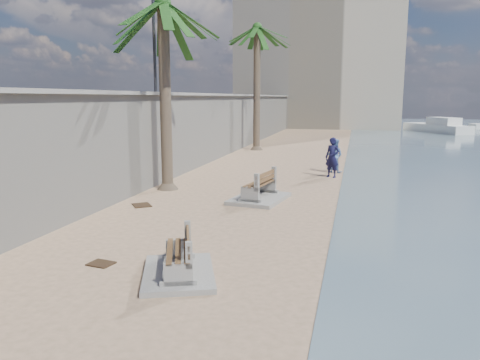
{
  "coord_description": "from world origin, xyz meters",
  "views": [
    {
      "loc": [
        2.49,
        -5.06,
        3.4
      ],
      "look_at": [
        -0.5,
        7.0,
        1.2
      ],
      "focal_mm": 35.0,
      "sensor_mm": 36.0,
      "label": 1
    }
  ],
  "objects_px": {
    "person_b": "(335,154)",
    "palm_mid": "(163,5)",
    "bench_near": "(178,258)",
    "yacht_far": "(437,129)",
    "bench_far": "(259,188)",
    "palm_back": "(257,29)",
    "person_a": "(332,155)"
  },
  "relations": [
    {
      "from": "person_b",
      "to": "palm_mid",
      "type": "bearing_deg",
      "value": 63.42
    },
    {
      "from": "palm_mid",
      "to": "person_b",
      "type": "height_order",
      "value": "palm_mid"
    },
    {
      "from": "bench_near",
      "to": "yacht_far",
      "type": "bearing_deg",
      "value": 75.29
    },
    {
      "from": "bench_far",
      "to": "yacht_far",
      "type": "xyz_separation_m",
      "value": [
        10.76,
        34.59,
        -0.06
      ]
    },
    {
      "from": "bench_far",
      "to": "palm_back",
      "type": "distance_m",
      "value": 16.97
    },
    {
      "from": "person_b",
      "to": "palm_back",
      "type": "bearing_deg",
      "value": -37.15
    },
    {
      "from": "palm_mid",
      "to": "palm_back",
      "type": "relative_size",
      "value": 0.88
    },
    {
      "from": "palm_back",
      "to": "person_b",
      "type": "height_order",
      "value": "palm_back"
    },
    {
      "from": "person_a",
      "to": "palm_mid",
      "type": "bearing_deg",
      "value": -118.84
    },
    {
      "from": "person_b",
      "to": "bench_far",
      "type": "bearing_deg",
      "value": 92.01
    },
    {
      "from": "bench_far",
      "to": "yacht_far",
      "type": "bearing_deg",
      "value": 72.73
    },
    {
      "from": "bench_near",
      "to": "palm_mid",
      "type": "height_order",
      "value": "palm_mid"
    },
    {
      "from": "bench_near",
      "to": "bench_far",
      "type": "height_order",
      "value": "bench_far"
    },
    {
      "from": "yacht_far",
      "to": "palm_mid",
      "type": "bearing_deg",
      "value": 125.73
    },
    {
      "from": "bench_near",
      "to": "person_b",
      "type": "height_order",
      "value": "person_b"
    },
    {
      "from": "person_a",
      "to": "person_b",
      "type": "height_order",
      "value": "person_a"
    },
    {
      "from": "palm_mid",
      "to": "person_b",
      "type": "relative_size",
      "value": 4.43
    },
    {
      "from": "person_b",
      "to": "bench_near",
      "type": "bearing_deg",
      "value": 100.3
    },
    {
      "from": "bench_near",
      "to": "palm_mid",
      "type": "bearing_deg",
      "value": 113.94
    },
    {
      "from": "bench_near",
      "to": "bench_far",
      "type": "xyz_separation_m",
      "value": [
        0.16,
        6.97,
        0.06
      ]
    },
    {
      "from": "palm_mid",
      "to": "palm_back",
      "type": "distance_m",
      "value": 13.98
    },
    {
      "from": "bench_near",
      "to": "palm_mid",
      "type": "relative_size",
      "value": 0.3
    },
    {
      "from": "palm_mid",
      "to": "person_b",
      "type": "xyz_separation_m",
      "value": [
        5.88,
        5.58,
        -5.73
      ]
    },
    {
      "from": "bench_far",
      "to": "person_b",
      "type": "xyz_separation_m",
      "value": [
        2.15,
        6.65,
        0.44
      ]
    },
    {
      "from": "palm_back",
      "to": "person_a",
      "type": "height_order",
      "value": "palm_back"
    },
    {
      "from": "bench_near",
      "to": "person_a",
      "type": "height_order",
      "value": "person_a"
    },
    {
      "from": "bench_near",
      "to": "palm_back",
      "type": "relative_size",
      "value": 0.27
    },
    {
      "from": "palm_mid",
      "to": "palm_back",
      "type": "xyz_separation_m",
      "value": [
        0.46,
        13.94,
        1.04
      ]
    },
    {
      "from": "person_b",
      "to": "yacht_far",
      "type": "height_order",
      "value": "person_b"
    },
    {
      "from": "yacht_far",
      "to": "person_a",
      "type": "bearing_deg",
      "value": 132.68
    },
    {
      "from": "bench_far",
      "to": "palm_mid",
      "type": "distance_m",
      "value": 7.29
    },
    {
      "from": "bench_far",
      "to": "person_a",
      "type": "bearing_deg",
      "value": 68.17
    }
  ]
}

